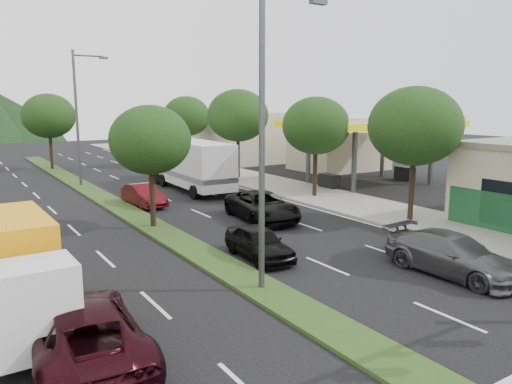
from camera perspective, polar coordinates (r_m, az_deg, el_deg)
sidewalk_right at (r=37.58m, az=2.48°, el=0.75°), size 5.00×90.00×0.15m
median at (r=35.07m, az=-17.48°, el=-0.42°), size 1.60×56.00×0.12m
gas_canopy at (r=39.01m, az=13.04°, el=7.60°), size 12.20×8.20×5.25m
bldg_right_far at (r=57.01m, az=-2.67°, el=6.54°), size 10.00×16.00×5.20m
tree_r_b at (r=27.09m, az=17.71°, el=7.17°), size 4.80×4.80×6.94m
tree_r_c at (r=32.81m, az=6.86°, el=7.52°), size 4.40×4.40×6.48m
tree_r_d at (r=41.03m, az=-2.08°, el=8.72°), size 5.00×5.00×7.17m
tree_r_e at (r=49.92m, az=-7.95°, el=8.56°), size 4.60×4.60×6.71m
tree_med_near at (r=25.04m, az=-11.99°, el=5.83°), size 4.00×4.00×6.02m
tree_med_far at (r=50.18m, az=-22.62°, el=8.02°), size 4.80×4.80×6.94m
streetlight_near at (r=16.11m, az=1.29°, el=7.85°), size 2.60×0.25×10.00m
streetlight_mid at (r=39.43m, az=-19.54°, el=8.67°), size 2.60×0.25×10.00m
suv_maroon at (r=13.23m, az=-19.15°, el=-14.81°), size 2.94×5.76×1.56m
car_queue_a at (r=20.24m, az=0.34°, el=-5.81°), size 1.81×3.97×1.32m
car_queue_b at (r=19.75m, az=21.55°, el=-6.66°), size 2.34×5.30×1.51m
car_queue_c at (r=31.18m, az=-12.72°, el=-0.35°), size 1.68×4.13×1.33m
car_queue_d at (r=26.77m, az=0.70°, el=-1.62°), size 3.21×5.75×1.52m
box_truck at (r=15.61m, az=-26.03°, el=-8.76°), size 2.55×6.26×3.06m
motorhome at (r=36.10m, az=-7.34°, el=3.20°), size 3.21×9.34×3.55m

